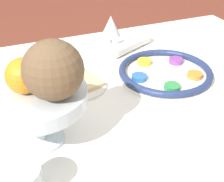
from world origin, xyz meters
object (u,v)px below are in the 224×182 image
Objects in this scene: seder_plate at (165,72)px; napkin_roll at (130,44)px; fruit_stand at (35,100)px; coconut at (53,70)px; wine_glass at (111,27)px; bread_plate at (77,84)px; orange_fruit at (24,76)px.

seder_plate is 1.56× the size of napkin_roll.
seder_plate is at bearing -160.61° from fruit_stand.
coconut reaches higher than napkin_roll.
wine_glass reaches higher than bread_plate.
orange_fruit is 0.55m from napkin_roll.
fruit_stand is at bearing -45.56° from coconut.
orange_fruit reaches higher than bread_plate.
napkin_roll is at bearing -145.70° from bread_plate.
wine_glass is 0.77× the size of napkin_roll.
seder_plate reaches higher than bread_plate.
napkin_roll is at bearing -137.53° from fruit_stand.
napkin_roll is (0.02, -0.21, 0.01)m from seder_plate.
orange_fruit is 0.07m from coconut.
bread_plate is 0.30m from napkin_roll.
bread_plate is at bearing -9.93° from seder_plate.
wine_glass is 0.48m from orange_fruit.
wine_glass is at bearing 9.10° from napkin_roll.
fruit_stand reaches higher than seder_plate.
coconut is (0.37, 0.18, 0.18)m from seder_plate.
wine_glass is at bearing -65.00° from seder_plate.
napkin_roll is at bearing -138.71° from orange_fruit.
seder_plate is 2.01× the size of wine_glass.
wine_glass is at bearing -133.70° from orange_fruit.
bread_plate is at bearing -114.99° from coconut.
wine_glass is 1.18× the size of coconut.
seder_plate is 2.37× the size of coconut.
orange_fruit is (0.33, 0.34, 0.07)m from wine_glass.
coconut reaches higher than wine_glass.
napkin_roll reaches higher than bread_plate.
orange_fruit is at bearing 18.49° from seder_plate.
napkin_roll reaches higher than seder_plate.
orange_fruit is 0.62× the size of coconut.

